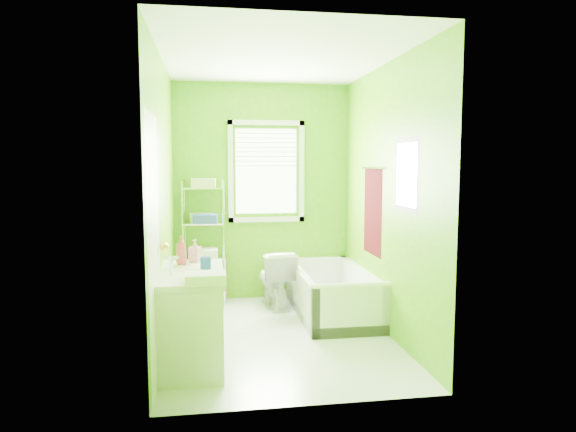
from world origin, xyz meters
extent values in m
plane|color=silver|center=(0.00, 0.00, 0.00)|extent=(2.90, 2.90, 0.00)
cube|color=#4D9407|center=(0.00, 1.45, 1.30)|extent=(2.10, 0.04, 2.60)
cube|color=#4D9407|center=(0.00, -1.45, 1.30)|extent=(2.10, 0.04, 2.60)
cube|color=#4D9407|center=(-1.05, 0.00, 1.30)|extent=(0.04, 2.90, 2.60)
cube|color=#4D9407|center=(1.05, 0.00, 1.30)|extent=(0.04, 2.90, 2.60)
cube|color=white|center=(0.00, 0.00, 2.60)|extent=(2.10, 2.90, 0.04)
cube|color=white|center=(0.05, 1.44, 1.55)|extent=(0.74, 0.01, 1.01)
cube|color=white|center=(0.05, 1.42, 0.97)|extent=(0.92, 0.05, 0.06)
cube|color=white|center=(0.05, 1.42, 2.13)|extent=(0.92, 0.05, 0.06)
cube|color=white|center=(-0.38, 1.42, 1.55)|extent=(0.06, 0.05, 1.22)
cube|color=white|center=(0.48, 1.42, 1.55)|extent=(0.06, 0.05, 1.22)
cube|color=white|center=(0.05, 1.42, 1.84)|extent=(0.72, 0.02, 0.50)
cube|color=white|center=(-1.04, -1.00, 1.00)|extent=(0.02, 0.80, 2.00)
sphere|color=gold|center=(-1.00, -0.67, 1.00)|extent=(0.07, 0.07, 0.07)
cube|color=#3E0709|center=(1.04, 0.35, 1.15)|extent=(0.02, 0.58, 0.90)
cylinder|color=silver|center=(1.02, 0.35, 1.60)|extent=(0.02, 0.62, 0.02)
cube|color=#CC5972|center=(1.04, -0.55, 1.55)|extent=(0.02, 0.54, 0.64)
cube|color=white|center=(1.03, -0.55, 1.55)|extent=(0.01, 0.44, 0.54)
cube|color=white|center=(0.67, 0.64, 0.05)|extent=(0.76, 1.63, 0.11)
cube|color=white|center=(0.33, 0.64, 0.24)|extent=(0.08, 1.63, 0.49)
cube|color=white|center=(1.01, 0.64, 0.24)|extent=(0.08, 1.63, 0.49)
cube|color=white|center=(0.67, -0.14, 0.24)|extent=(0.76, 0.08, 0.49)
cube|color=white|center=(0.67, 1.41, 0.24)|extent=(0.76, 0.08, 0.49)
cylinder|color=white|center=(0.67, -0.14, 0.49)|extent=(0.76, 0.08, 0.08)
cylinder|color=blue|center=(0.67, 0.07, 0.14)|extent=(0.36, 0.36, 0.06)
cylinder|color=#C7DE17|center=(0.67, 0.07, 0.20)|extent=(0.34, 0.34, 0.05)
cube|color=blue|center=(0.66, 0.21, 0.26)|extent=(0.26, 0.06, 0.23)
imported|color=white|center=(0.10, 1.00, 0.33)|extent=(0.45, 0.69, 0.66)
cube|color=silver|center=(-0.80, -0.56, 0.36)|extent=(0.50, 1.00, 0.73)
cube|color=silver|center=(-0.80, -0.56, 0.75)|extent=(0.53, 1.03, 0.05)
ellipsoid|color=white|center=(-0.78, -0.69, 0.75)|extent=(0.34, 0.45, 0.12)
cylinder|color=silver|center=(-0.95, -0.69, 0.85)|extent=(0.03, 0.03, 0.16)
cylinder|color=silver|center=(-0.95, -0.69, 0.92)|extent=(0.12, 0.02, 0.02)
imported|color=#DB4067|center=(-0.89, -0.27, 0.90)|extent=(0.12, 0.12, 0.25)
imported|color=#E192C0|center=(-0.77, -0.15, 0.87)|extent=(0.12, 0.12, 0.20)
cylinder|color=#173C9B|center=(-0.68, -0.50, 0.83)|extent=(0.09, 0.09, 0.10)
cube|color=silver|center=(-0.68, -1.00, 0.81)|extent=(0.29, 0.23, 0.07)
cylinder|color=silver|center=(-0.94, 1.15, 0.73)|extent=(0.02, 0.02, 1.45)
cylinder|color=silver|center=(-0.93, 1.43, 0.73)|extent=(0.02, 0.02, 1.45)
cylinder|color=silver|center=(-0.48, 1.13, 0.73)|extent=(0.02, 0.02, 1.45)
cylinder|color=silver|center=(-0.47, 1.41, 0.73)|extent=(0.02, 0.02, 1.45)
cube|color=silver|center=(-0.71, 1.28, 0.14)|extent=(0.49, 0.32, 0.02)
cube|color=silver|center=(-0.71, 1.28, 0.55)|extent=(0.49, 0.32, 0.02)
cube|color=silver|center=(-0.71, 1.28, 0.95)|extent=(0.49, 0.32, 0.02)
cube|color=silver|center=(-0.71, 1.28, 1.36)|extent=(0.49, 0.32, 0.02)
cube|color=#D7D083|center=(-0.70, 1.19, 1.42)|extent=(0.28, 0.19, 0.10)
cube|color=silver|center=(-0.70, 1.39, 1.42)|extent=(0.28, 0.19, 0.10)
cube|color=#294794|center=(-0.69, 1.19, 1.01)|extent=(0.28, 0.19, 0.10)
cube|color=#D7D083|center=(-0.72, 1.39, 1.01)|extent=(0.28, 0.19, 0.10)
cube|color=silver|center=(-0.69, 1.21, 0.60)|extent=(0.28, 0.19, 0.10)
cube|color=#D7D083|center=(-0.69, 1.40, 0.60)|extent=(0.28, 0.19, 0.10)
cube|color=#F7A8AB|center=(-0.47, 1.27, 0.29)|extent=(0.03, 0.26, 0.45)
camera|label=1|loc=(-0.65, -4.74, 1.65)|focal=32.00mm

